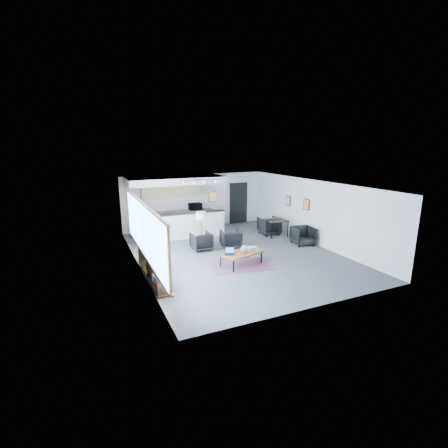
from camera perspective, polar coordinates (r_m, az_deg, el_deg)
name	(u,v)px	position (r m, az deg, el deg)	size (l,w,h in m)	color
room	(236,220)	(11.79, 2.06, 0.73)	(7.02, 9.02, 2.62)	#4B4B4E
window	(144,232)	(9.87, -13.91, -1.31)	(0.10, 5.95, 1.66)	#8CBFFF
console	(152,268)	(10.10, -12.47, -7.62)	(0.35, 3.00, 0.80)	black
kitchenette	(176,204)	(14.77, -8.51, 3.54)	(4.20, 1.96, 2.60)	white
doorway	(238,202)	(16.72, 2.48, 3.80)	(1.10, 0.12, 2.15)	black
track_light	(199,181)	(13.37, -4.38, 7.57)	(1.60, 0.07, 0.15)	silver
wall_art_lower	(306,204)	(13.91, 14.29, 3.36)	(0.03, 0.38, 0.48)	black
wall_art_upper	(288,201)	(14.94, 11.21, 4.02)	(0.03, 0.34, 0.44)	black
kilim_rug	(241,265)	(11.05, 3.05, -7.20)	(2.24, 1.76, 0.01)	#5B3147
coffee_table	(241,253)	(10.91, 3.08, -5.17)	(1.54, 1.11, 0.45)	brown
laptop	(230,252)	(10.70, 1.02, -4.98)	(0.36, 0.33, 0.21)	black
ceramic_pot	(244,249)	(10.84, 3.60, -4.39)	(0.26, 0.26, 0.26)	gray
book_stack	(252,248)	(11.18, 5.00, -4.28)	(0.33, 0.26, 0.10)	silver
coaster	(250,254)	(10.75, 4.52, -5.28)	(0.12, 0.12, 0.01)	#E5590C
armchair_left	(201,241)	(12.51, -4.01, -2.93)	(0.72, 0.68, 0.74)	black
armchair_right	(231,238)	(12.78, 1.19, -2.50)	(0.74, 0.69, 0.76)	black
floor_lamp	(201,217)	(12.60, -4.04, 1.28)	(0.44, 0.44, 1.43)	black
dining_table	(276,221)	(14.52, 9.11, 0.50)	(0.95, 0.95, 0.74)	black
dining_chair_near	(303,236)	(13.51, 13.71, -2.12)	(0.68, 0.64, 0.70)	black
dining_chair_far	(269,226)	(14.79, 7.94, -0.43)	(0.71, 0.67, 0.74)	black
microwave	(195,206)	(15.54, -5.10, 3.21)	(0.59, 0.32, 0.40)	black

